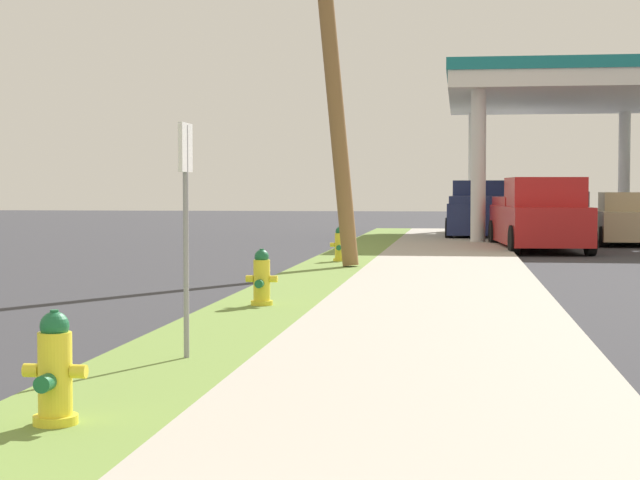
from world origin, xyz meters
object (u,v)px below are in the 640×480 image
utility_pole_midground (331,60)px  truck_navy_at_forecourt (480,212)px  truck_red_at_far_bay (539,217)px  fire_hydrant_nearest (55,375)px  car_tan_by_near_pump (628,221)px  truck_silver_on_apron (516,210)px  fire_hydrant_third (340,246)px  fire_hydrant_second (262,281)px  street_sign_post (186,190)px

utility_pole_midground → truck_navy_at_forecourt: bearing=77.8°
utility_pole_midground → truck_red_at_far_bay: 9.73m
fire_hydrant_nearest → utility_pole_midground: (0.03, 14.52, 3.78)m
car_tan_by_near_pump → truck_silver_on_apron: size_ratio=0.84×
utility_pole_midground → truck_navy_at_forecourt: utility_pole_midground is taller
fire_hydrant_nearest → car_tan_by_near_pump: bearing=73.7°
fire_hydrant_nearest → truck_silver_on_apron: truck_silver_on_apron is taller
truck_silver_on_apron → utility_pole_midground: bearing=-104.3°
utility_pole_midground → truck_navy_at_forecourt: 15.71m
truck_navy_at_forecourt → utility_pole_midground: bearing=-102.2°
utility_pole_midground → fire_hydrant_nearest: bearing=-90.1°
fire_hydrant_third → truck_red_at_far_bay: (4.66, 6.54, 0.47)m
fire_hydrant_second → truck_red_at_far_bay: 15.96m
fire_hydrant_second → utility_pole_midground: 8.30m
fire_hydrant_third → fire_hydrant_second: bearing=-90.3°
street_sign_post → fire_hydrant_nearest: bearing=-93.0°
truck_navy_at_forecourt → truck_red_at_far_bay: 7.30m
street_sign_post → truck_silver_on_apron: (4.51, 29.83, -0.72)m
car_tan_by_near_pump → truck_navy_at_forecourt: truck_navy_at_forecourt is taller
fire_hydrant_nearest → truck_silver_on_apron: (4.65, 32.59, 0.47)m
fire_hydrant_third → truck_navy_at_forecourt: bearing=76.7°
fire_hydrant_third → street_sign_post: size_ratio=0.35×
street_sign_post → truck_silver_on_apron: 30.18m
car_tan_by_near_pump → truck_silver_on_apron: truck_silver_on_apron is taller
car_tan_by_near_pump → truck_red_at_far_bay: 4.75m
fire_hydrant_second → utility_pole_midground: size_ratio=0.09×
fire_hydrant_second → truck_red_at_far_bay: truck_red_at_far_bay is taller
fire_hydrant_third → street_sign_post: 13.13m
fire_hydrant_nearest → fire_hydrant_second: (0.01, 7.13, 0.00)m
fire_hydrant_third → truck_silver_on_apron: bearing=74.7°
fire_hydrant_nearest → street_sign_post: size_ratio=0.35×
fire_hydrant_nearest → utility_pole_midground: utility_pole_midground is taller
fire_hydrant_nearest → fire_hydrant_second: 7.13m
truck_red_at_far_bay → fire_hydrant_nearest: bearing=-101.9°
fire_hydrant_third → truck_red_at_far_bay: size_ratio=0.13×
fire_hydrant_second → fire_hydrant_nearest: bearing=-90.1°
truck_silver_on_apron → truck_navy_at_forecourt: bearing=-114.0°
fire_hydrant_second → street_sign_post: size_ratio=0.35×
fire_hydrant_third → car_tan_by_near_pump: size_ratio=0.16×
car_tan_by_near_pump → truck_navy_at_forecourt: bearing=141.8°
truck_red_at_far_bay → truck_silver_on_apron: bearing=90.4°
fire_hydrant_second → fire_hydrant_third: 8.70m
car_tan_by_near_pump → truck_silver_on_apron: (-2.98, 6.47, 0.19)m
utility_pole_midground → truck_navy_at_forecourt: (3.25, 15.01, -3.32)m
street_sign_post → fire_hydrant_second: bearing=91.8°
fire_hydrant_nearest → fire_hydrant_third: size_ratio=1.00×
utility_pole_midground → car_tan_by_near_pump: bearing=56.8°
fire_hydrant_nearest → car_tan_by_near_pump: car_tan_by_near_pump is taller
truck_silver_on_apron → truck_red_at_far_bay: size_ratio=0.98×
car_tan_by_near_pump → truck_silver_on_apron: bearing=114.7°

